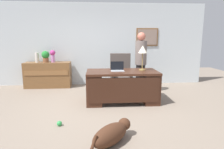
{
  "coord_description": "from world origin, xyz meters",
  "views": [
    {
      "loc": [
        -0.09,
        -3.99,
        1.56
      ],
      "look_at": [
        0.22,
        0.3,
        0.75
      ],
      "focal_mm": 30.99,
      "sensor_mm": 36.0,
      "label": 1
    }
  ],
  "objects_px": {
    "person_standing": "(141,62)",
    "desk_lamp": "(143,51)",
    "vase_empty": "(37,57)",
    "laptop": "(117,69)",
    "potted_plant": "(46,56)",
    "desk": "(122,86)",
    "vase_with_flowers": "(53,55)",
    "dog_lying": "(112,134)",
    "dog_toy_ball": "(59,123)",
    "armchair": "(121,75)",
    "credenza": "(48,75)"
  },
  "relations": [
    {
      "from": "vase_empty",
      "to": "armchair",
      "type": "bearing_deg",
      "value": -15.08
    },
    {
      "from": "person_standing",
      "to": "dog_lying",
      "type": "height_order",
      "value": "person_standing"
    },
    {
      "from": "armchair",
      "to": "dog_toy_ball",
      "type": "distance_m",
      "value": 2.65
    },
    {
      "from": "dog_toy_ball",
      "to": "armchair",
      "type": "bearing_deg",
      "value": 58.3
    },
    {
      "from": "credenza",
      "to": "desk_lamp",
      "type": "xyz_separation_m",
      "value": [
        2.7,
        -1.56,
        0.85
      ]
    },
    {
      "from": "person_standing",
      "to": "vase_empty",
      "type": "relative_size",
      "value": 5.48
    },
    {
      "from": "armchair",
      "to": "vase_empty",
      "type": "relative_size",
      "value": 3.57
    },
    {
      "from": "dog_lying",
      "to": "dog_toy_ball",
      "type": "relative_size",
      "value": 7.85
    },
    {
      "from": "potted_plant",
      "to": "dog_toy_ball",
      "type": "height_order",
      "value": "potted_plant"
    },
    {
      "from": "vase_with_flowers",
      "to": "potted_plant",
      "type": "height_order",
      "value": "vase_with_flowers"
    },
    {
      "from": "desk",
      "to": "person_standing",
      "type": "bearing_deg",
      "value": 51.42
    },
    {
      "from": "desk_lamp",
      "to": "potted_plant",
      "type": "xyz_separation_m",
      "value": [
        -2.75,
        1.56,
        -0.25
      ]
    },
    {
      "from": "desk",
      "to": "credenza",
      "type": "distance_m",
      "value": 2.76
    },
    {
      "from": "desk",
      "to": "person_standing",
      "type": "relative_size",
      "value": 1.0
    },
    {
      "from": "laptop",
      "to": "vase_with_flowers",
      "type": "xyz_separation_m",
      "value": [
        -1.9,
        1.62,
        0.2
      ]
    },
    {
      "from": "laptop",
      "to": "potted_plant",
      "type": "distance_m",
      "value": 2.68
    },
    {
      "from": "armchair",
      "to": "potted_plant",
      "type": "bearing_deg",
      "value": 163.28
    },
    {
      "from": "person_standing",
      "to": "potted_plant",
      "type": "xyz_separation_m",
      "value": [
        -2.86,
        0.9,
        0.11
      ]
    },
    {
      "from": "vase_empty",
      "to": "potted_plant",
      "type": "bearing_deg",
      "value": 0.0
    },
    {
      "from": "vase_with_flowers",
      "to": "potted_plant",
      "type": "relative_size",
      "value": 1.07
    },
    {
      "from": "laptop",
      "to": "vase_with_flowers",
      "type": "bearing_deg",
      "value": 139.48
    },
    {
      "from": "dog_lying",
      "to": "vase_empty",
      "type": "xyz_separation_m",
      "value": [
        -2.12,
        3.57,
        0.81
      ]
    },
    {
      "from": "person_standing",
      "to": "vase_empty",
      "type": "distance_m",
      "value": 3.25
    },
    {
      "from": "desk",
      "to": "dog_lying",
      "type": "height_order",
      "value": "desk"
    },
    {
      "from": "vase_with_flowers",
      "to": "dog_toy_ball",
      "type": "bearing_deg",
      "value": -76.14
    },
    {
      "from": "armchair",
      "to": "dog_lying",
      "type": "distance_m",
      "value": 2.93
    },
    {
      "from": "person_standing",
      "to": "vase_empty",
      "type": "height_order",
      "value": "person_standing"
    },
    {
      "from": "desk",
      "to": "vase_with_flowers",
      "type": "bearing_deg",
      "value": 140.27
    },
    {
      "from": "desk",
      "to": "desk_lamp",
      "type": "relative_size",
      "value": 2.83
    },
    {
      "from": "credenza",
      "to": "dog_toy_ball",
      "type": "xyz_separation_m",
      "value": [
        0.9,
        -2.92,
        -0.36
      ]
    },
    {
      "from": "credenza",
      "to": "desk_lamp",
      "type": "bearing_deg",
      "value": -29.96
    },
    {
      "from": "dog_lying",
      "to": "laptop",
      "type": "height_order",
      "value": "laptop"
    },
    {
      "from": "armchair",
      "to": "vase_empty",
      "type": "xyz_separation_m",
      "value": [
        -2.58,
        0.7,
        0.47
      ]
    },
    {
      "from": "laptop",
      "to": "vase_empty",
      "type": "relative_size",
      "value": 1.02
    },
    {
      "from": "credenza",
      "to": "dog_lying",
      "type": "distance_m",
      "value": 4.01
    },
    {
      "from": "desk",
      "to": "potted_plant",
      "type": "relative_size",
      "value": 4.77
    },
    {
      "from": "dog_lying",
      "to": "vase_with_flowers",
      "type": "relative_size",
      "value": 1.89
    },
    {
      "from": "desk",
      "to": "potted_plant",
      "type": "xyz_separation_m",
      "value": [
        -2.24,
        1.67,
        0.59
      ]
    },
    {
      "from": "armchair",
      "to": "desk_lamp",
      "type": "distance_m",
      "value": 1.23
    },
    {
      "from": "desk",
      "to": "desk_lamp",
      "type": "xyz_separation_m",
      "value": [
        0.51,
        0.11,
        0.83
      ]
    },
    {
      "from": "armchair",
      "to": "vase_with_flowers",
      "type": "distance_m",
      "value": 2.27
    },
    {
      "from": "credenza",
      "to": "potted_plant",
      "type": "distance_m",
      "value": 0.6
    },
    {
      "from": "desk",
      "to": "laptop",
      "type": "bearing_deg",
      "value": 156.02
    },
    {
      "from": "vase_with_flowers",
      "to": "dog_toy_ball",
      "type": "relative_size",
      "value": 4.16
    },
    {
      "from": "desk",
      "to": "laptop",
      "type": "xyz_separation_m",
      "value": [
        -0.12,
        0.05,
        0.41
      ]
    },
    {
      "from": "person_standing",
      "to": "desk_lamp",
      "type": "distance_m",
      "value": 0.76
    },
    {
      "from": "armchair",
      "to": "vase_with_flowers",
      "type": "bearing_deg",
      "value": 161.61
    },
    {
      "from": "desk",
      "to": "vase_empty",
      "type": "bearing_deg",
      "value": 146.24
    },
    {
      "from": "person_standing",
      "to": "dog_toy_ball",
      "type": "relative_size",
      "value": 18.65
    },
    {
      "from": "desk_lamp",
      "to": "desk",
      "type": "bearing_deg",
      "value": -167.46
    }
  ]
}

